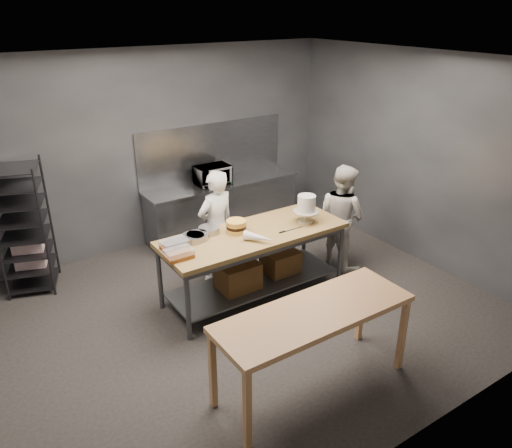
{
  "coord_description": "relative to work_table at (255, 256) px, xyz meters",
  "views": [
    {
      "loc": [
        -2.75,
        -4.49,
        3.56
      ],
      "look_at": [
        0.35,
        0.21,
        1.05
      ],
      "focal_mm": 35.0,
      "sensor_mm": 36.0,
      "label": 1
    }
  ],
  "objects": [
    {
      "name": "microwave",
      "position": [
        0.46,
        1.92,
        0.48
      ],
      "size": [
        0.54,
        0.37,
        0.3
      ],
      "primitive_type": "imported",
      "color": "black",
      "rests_on": "back_counter"
    },
    {
      "name": "work_table",
      "position": [
        0.0,
        0.0,
        0.0
      ],
      "size": [
        2.4,
        0.9,
        0.92
      ],
      "color": "brown",
      "rests_on": "ground"
    },
    {
      "name": "frosted_cake_stand",
      "position": [
        0.73,
        -0.11,
        0.58
      ],
      "size": [
        0.34,
        0.34,
        0.37
      ],
      "color": "#BAB295",
      "rests_on": "work_table"
    },
    {
      "name": "piping_bag",
      "position": [
        -0.12,
        -0.28,
        0.41
      ],
      "size": [
        0.31,
        0.38,
        0.12
      ],
      "primitive_type": "cone",
      "rotation": [
        1.57,
        0.0,
        0.57
      ],
      "color": "silver",
      "rests_on": "work_table"
    },
    {
      "name": "ground",
      "position": [
        -0.37,
        -0.26,
        -0.57
      ],
      "size": [
        6.0,
        6.0,
        0.0
      ],
      "primitive_type": "plane",
      "color": "black",
      "rests_on": "ground"
    },
    {
      "name": "splashback_panel",
      "position": [
        0.63,
        2.22,
        0.78
      ],
      "size": [
        2.6,
        0.02,
        0.9
      ],
      "primitive_type": "cube",
      "color": "slate",
      "rests_on": "back_counter"
    },
    {
      "name": "offset_spatula",
      "position": [
        0.36,
        -0.21,
        0.35
      ],
      "size": [
        0.36,
        0.02,
        0.02
      ],
      "color": "slate",
      "rests_on": "work_table"
    },
    {
      "name": "cake_pans",
      "position": [
        -0.75,
        0.21,
        0.39
      ],
      "size": [
        0.8,
        0.42,
        0.07
      ],
      "color": "gray",
      "rests_on": "work_table"
    },
    {
      "name": "speed_rack",
      "position": [
        -2.38,
        1.84,
        0.28
      ],
      "size": [
        0.78,
        0.81,
        1.75
      ],
      "color": "black",
      "rests_on": "ground"
    },
    {
      "name": "back_counter",
      "position": [
        0.63,
        1.92,
        -0.12
      ],
      "size": [
        2.6,
        0.6,
        0.9
      ],
      "color": "slate",
      "rests_on": "ground"
    },
    {
      "name": "chef_right",
      "position": [
        1.51,
        0.04,
        0.19
      ],
      "size": [
        0.64,
        0.79,
        1.52
      ],
      "primitive_type": "imported",
      "rotation": [
        0.0,
        0.0,
        1.66
      ],
      "color": "beige",
      "rests_on": "ground"
    },
    {
      "name": "chef_behind",
      "position": [
        -0.19,
        0.66,
        0.22
      ],
      "size": [
        0.63,
        0.47,
        1.58
      ],
      "primitive_type": "imported",
      "rotation": [
        0.0,
        0.0,
        3.31
      ],
      "color": "white",
      "rests_on": "ground"
    },
    {
      "name": "pastry_clamshells",
      "position": [
        -1.07,
        0.0,
        0.4
      ],
      "size": [
        0.37,
        0.45,
        0.11
      ],
      "color": "#A25020",
      "rests_on": "work_table"
    },
    {
      "name": "layer_cake",
      "position": [
        -0.2,
        0.12,
        0.43
      ],
      "size": [
        0.25,
        0.25,
        0.16
      ],
      "color": "gold",
      "rests_on": "work_table"
    },
    {
      "name": "near_counter",
      "position": [
        -0.47,
        -1.74,
        0.24
      ],
      "size": [
        2.0,
        0.7,
        0.9
      ],
      "color": "#A37043",
      "rests_on": "ground"
    },
    {
      "name": "back_wall",
      "position": [
        -0.37,
        2.24,
        0.93
      ],
      "size": [
        6.0,
        0.04,
        3.0
      ],
      "primitive_type": "cube",
      "color": "#4C4F54",
      "rests_on": "ground"
    }
  ]
}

